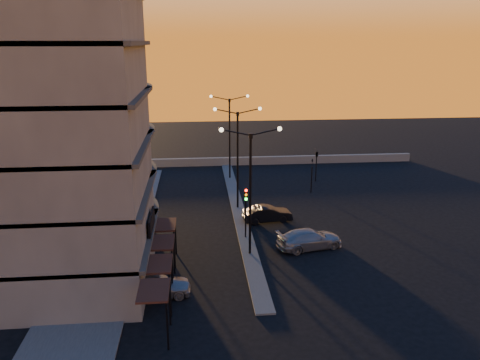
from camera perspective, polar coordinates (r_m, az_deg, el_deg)
The scene contains 14 objects.
ground at distance 34.90m, azimuth 1.21°, elevation -9.08°, with size 120.00×120.00×0.00m, color black.
sidewalk_west at distance 38.92m, azimuth -15.16°, elevation -6.78°, with size 5.00×40.00×0.12m, color #50504E.
median at distance 44.06m, azimuth -0.28°, elevation -3.40°, with size 1.20×36.00×0.12m, color #50504E.
parapet at distance 59.35m, azimuth 0.25°, elevation 2.33°, with size 44.00×0.50×1.00m, color slate.
building at distance 33.08m, azimuth -23.90°, elevation 9.63°, with size 14.35×17.08×25.00m.
streetlamp_near at distance 32.87m, azimuth 1.27°, elevation -0.26°, with size 4.32×0.32×9.51m.
streetlamp_mid at distance 42.48m, azimuth -0.29°, elevation 3.63°, with size 4.32×0.32×9.51m.
streetlamp_far at distance 52.25m, azimuth -1.28°, elevation 6.08°, with size 4.32×0.32×9.51m.
traffic_light_main at distance 36.42m, azimuth 0.72°, elevation -3.03°, with size 0.28×0.44×4.25m.
signal_east_a at distance 48.55m, azimuth 8.73°, elevation 0.63°, with size 0.13×0.16×3.60m.
signal_east_b at distance 52.37m, azimuth 9.34°, elevation 3.10°, with size 0.42×1.99×3.60m.
car_hatchback at distance 29.81m, azimuth -10.39°, elevation -12.50°, with size 1.79×4.45×1.52m, color #95979C.
car_sedan at distance 40.78m, azimuth 3.37°, elevation -4.14°, with size 1.49×4.27×1.41m, color black.
car_wagon at distance 36.06m, azimuth 8.48°, elevation -7.10°, with size 2.06×5.07×1.47m, color #93969A.
Camera 1 is at (-3.69, -31.24, 15.11)m, focal length 35.00 mm.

